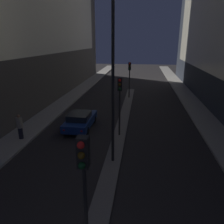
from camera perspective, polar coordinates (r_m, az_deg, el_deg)
median_strip at (r=18.09m, az=2.58°, el=-3.62°), size 0.92×28.64×0.12m
traffic_light_near at (r=6.32m, az=-7.38°, el=-15.83°), size 0.32×0.42×4.24m
traffic_light_mid at (r=15.23m, az=2.04°, el=4.77°), size 0.32×0.42×4.24m
traffic_light_far at (r=26.34m, az=4.61°, el=10.40°), size 0.32×0.42×4.24m
street_lamp at (r=11.22m, az=0.25°, el=15.76°), size 0.54×0.54×9.03m
car_left_lane at (r=17.64m, az=-8.27°, el=-2.11°), size 1.86×4.19×1.37m
pedestrian_on_left_sidewalk at (r=16.54m, az=-22.95°, el=-3.40°), size 0.42×0.42×1.80m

